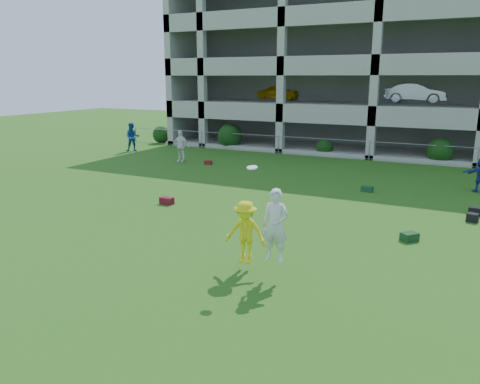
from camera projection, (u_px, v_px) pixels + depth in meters
The scene contains 13 objects.
ground at pixel (222, 271), 12.36m from camera, with size 100.00×100.00×0.00m, color #235114.
bystander_a at pixel (132, 137), 32.09m from camera, with size 0.95×0.74×1.96m, color #1D4A88.
bystander_b at pixel (181, 146), 28.05m from camera, with size 1.12×0.47×1.91m, color white.
bag_red_a at pixel (167, 201), 18.88m from camera, with size 0.55×0.30×0.28m, color #560E1E.
bag_green_c at pixel (409, 237), 14.65m from camera, with size 0.50×0.35×0.26m, color #143715.
crate_d at pixel (472, 218), 16.59m from camera, with size 0.35×0.35×0.30m, color black.
bag_black_e at pixel (477, 211), 17.34m from camera, with size 0.60×0.30×0.30m, color black.
bag_red_f at pixel (208, 163), 27.40m from camera, with size 0.45×0.28×0.24m, color #56160E.
bag_green_g at pixel (367, 189), 20.94m from camera, with size 0.50×0.30×0.25m, color #153B22.
frisbee_contest at pixel (255, 230), 12.00m from camera, with size 1.84×0.80×2.64m.
parking_garage at pixel (398, 63), 35.02m from camera, with size 30.00×14.00×12.00m.
fence at pixel (369, 150), 28.74m from camera, with size 36.06×0.06×1.20m.
shrub_row at pixel (453, 139), 27.15m from camera, with size 34.38×2.52×3.50m.
Camera 1 is at (5.54, -10.08, 5.00)m, focal length 35.00 mm.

